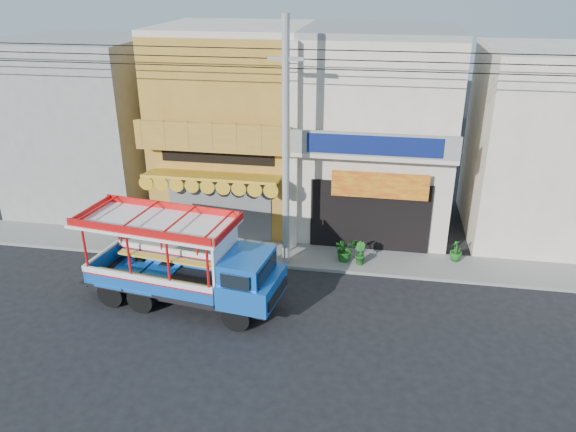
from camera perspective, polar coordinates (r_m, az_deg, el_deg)
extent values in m
plane|color=black|center=(18.38, 1.10, -10.10)|extent=(90.00, 90.00, 0.00)
cube|color=slate|center=(21.77, 2.72, -4.19)|extent=(30.00, 2.00, 0.12)
cube|color=#A56D24|center=(24.75, -5.24, 9.00)|extent=(6.00, 6.00, 8.00)
cube|color=#595B5E|center=(22.82, -6.91, 0.74)|extent=(4.20, 0.10, 2.60)
cube|color=orange|center=(21.58, -7.66, 4.04)|extent=(5.20, 1.50, 0.31)
cube|color=#A56D24|center=(21.64, -7.50, 6.89)|extent=(6.00, 0.70, 0.18)
cube|color=#A56D24|center=(21.21, -7.81, 8.08)|extent=(6.00, 0.12, 0.95)
cube|color=black|center=(22.07, -7.19, 5.88)|extent=(4.50, 0.04, 0.45)
cube|color=beige|center=(24.05, -5.62, 18.54)|extent=(6.00, 6.00, 0.24)
cube|color=beige|center=(23.94, 8.94, 8.31)|extent=(6.00, 6.00, 8.00)
cube|color=black|center=(21.91, 8.31, -0.06)|extent=(4.60, 0.12, 2.80)
cube|color=yellow|center=(21.13, 9.31, 3.07)|extent=(3.60, 0.05, 1.00)
cube|color=beige|center=(20.71, 8.69, 6.06)|extent=(6.00, 0.70, 0.18)
cube|color=gray|center=(20.28, 8.74, 7.15)|extent=(6.00, 0.12, 0.85)
cube|color=navy|center=(20.21, 8.74, 7.10)|extent=(4.80, 0.06, 0.70)
cube|color=gray|center=(23.22, 9.60, 18.16)|extent=(6.00, 6.00, 0.24)
cube|color=beige|center=(21.17, 0.51, 6.57)|extent=(0.35, 0.30, 8.00)
cube|color=gray|center=(27.41, -19.69, 8.73)|extent=(6.00, 6.00, 7.60)
cube|color=beige|center=(24.92, 25.28, 6.45)|extent=(6.00, 6.00, 7.60)
cylinder|color=gray|center=(19.56, -0.22, 6.66)|extent=(0.26, 0.26, 9.00)
cube|color=gray|center=(18.89, -0.24, 15.69)|extent=(1.20, 0.12, 0.12)
cylinder|color=black|center=(18.79, 2.87, 14.70)|extent=(28.00, 0.04, 0.04)
cylinder|color=black|center=(18.75, 2.89, 15.60)|extent=(28.00, 0.04, 0.04)
cylinder|color=black|center=(18.71, 2.91, 16.51)|extent=(28.00, 0.04, 0.04)
cylinder|color=black|center=(17.57, -5.24, -10.16)|extent=(0.95, 0.39, 0.93)
cylinder|color=black|center=(18.94, -3.18, -7.36)|extent=(0.95, 0.39, 0.93)
cylinder|color=black|center=(18.96, -14.69, -8.16)|extent=(0.95, 0.39, 0.93)
cylinder|color=black|center=(20.24, -12.10, -5.73)|extent=(0.95, 0.39, 0.93)
cylinder|color=black|center=(19.53, -17.49, -7.52)|extent=(0.95, 0.39, 0.93)
cylinder|color=black|center=(20.77, -14.79, -5.21)|extent=(0.95, 0.39, 0.93)
cube|color=black|center=(19.04, -10.46, -7.26)|extent=(6.38, 2.38, 0.26)
cube|color=blue|center=(17.87, -3.67, -7.18)|extent=(1.93, 2.25, 0.83)
cube|color=blue|center=(17.55, -4.16, -5.03)|extent=(1.54, 2.04, 0.70)
cube|color=black|center=(17.37, -2.16, -5.48)|extent=(0.28, 1.62, 0.51)
cube|color=black|center=(19.29, -12.53, -6.38)|extent=(4.83, 2.65, 0.11)
cube|color=blue|center=(18.41, -14.12, -6.93)|extent=(4.55, 0.71, 0.56)
cube|color=white|center=(18.29, -14.19, -6.25)|extent=(4.56, 0.72, 0.20)
cube|color=blue|center=(19.88, -11.23, -4.25)|extent=(4.55, 0.71, 0.56)
cube|color=white|center=(19.76, -11.28, -3.61)|extent=(4.56, 0.72, 0.20)
cylinder|color=red|center=(19.11, -19.93, -3.05)|extent=(0.09, 0.09, 1.48)
cylinder|color=red|center=(20.49, -16.78, -0.79)|extent=(0.09, 0.09, 1.48)
cube|color=white|center=(17.82, -6.33, -4.74)|extent=(0.33, 1.87, 2.09)
cube|color=white|center=(18.40, -13.34, -0.69)|extent=(5.41, 2.96, 0.09)
cube|color=red|center=(18.34, -13.39, -0.22)|extent=(5.21, 2.84, 0.24)
cube|color=black|center=(24.09, -16.08, -1.98)|extent=(0.67, 0.47, 0.11)
cube|color=#0B3E13|center=(23.87, -16.23, -0.79)|extent=(0.71, 0.27, 0.99)
imported|color=#195518|center=(21.29, 5.81, -3.37)|extent=(1.11, 1.08, 0.94)
imported|color=#195518|center=(21.13, 7.30, -3.79)|extent=(0.57, 0.60, 0.85)
imported|color=#195518|center=(22.15, 16.74, -3.32)|extent=(0.66, 0.66, 0.85)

